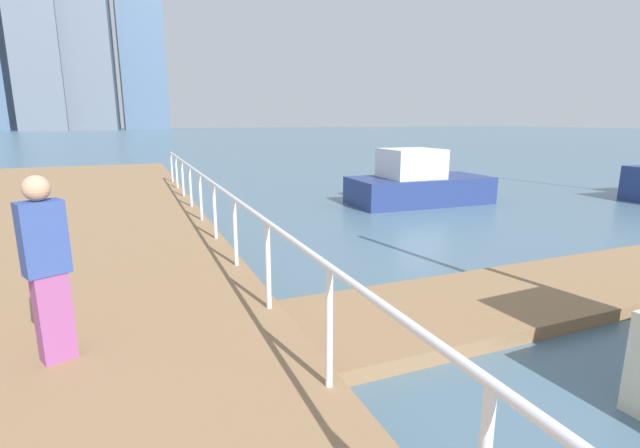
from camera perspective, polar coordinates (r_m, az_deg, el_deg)
ground_plane at (r=16.09m, az=-5.83°, el=3.50°), size 300.00×300.00×0.00m
boardwalk_railing at (r=4.48m, az=-3.40°, el=-4.55°), size 0.06×26.73×1.08m
moored_boat_2 at (r=14.81m, az=12.02°, el=4.93°), size 4.47×2.17×1.72m
pedestrian_0 at (r=4.79m, az=-30.85°, el=-4.63°), size 0.42×0.35×1.72m
skyline_tower_2 at (r=139.24m, az=-27.22°, el=17.96°), size 13.87×13.24×36.70m
skyline_tower_3 at (r=144.81m, az=-21.24°, el=17.78°), size 12.25×9.85×34.43m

